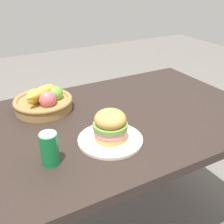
# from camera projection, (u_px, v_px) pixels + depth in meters

# --- Properties ---
(dining_table) EXTENTS (1.40, 0.90, 0.75)m
(dining_table) POSITION_uv_depth(u_px,v_px,m) (116.00, 134.00, 1.38)
(dining_table) COLOR #2D231E
(dining_table) RESTS_ON ground_plane
(plate) EXTENTS (0.27, 0.27, 0.01)m
(plate) POSITION_uv_depth(u_px,v_px,m) (110.00, 140.00, 1.14)
(plate) COLOR silver
(plate) RESTS_ON dining_table
(sandwich) EXTENTS (0.14, 0.14, 0.13)m
(sandwich) POSITION_uv_depth(u_px,v_px,m) (110.00, 125.00, 1.11)
(sandwich) COLOR #DBAD60
(sandwich) RESTS_ON plate
(soda_can) EXTENTS (0.07, 0.07, 0.13)m
(soda_can) POSITION_uv_depth(u_px,v_px,m) (49.00, 149.00, 0.98)
(soda_can) COLOR #147238
(soda_can) RESTS_ON dining_table
(fruit_basket) EXTENTS (0.29, 0.29, 0.14)m
(fruit_basket) POSITION_uv_depth(u_px,v_px,m) (44.00, 101.00, 1.37)
(fruit_basket) COLOR #9E7542
(fruit_basket) RESTS_ON dining_table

